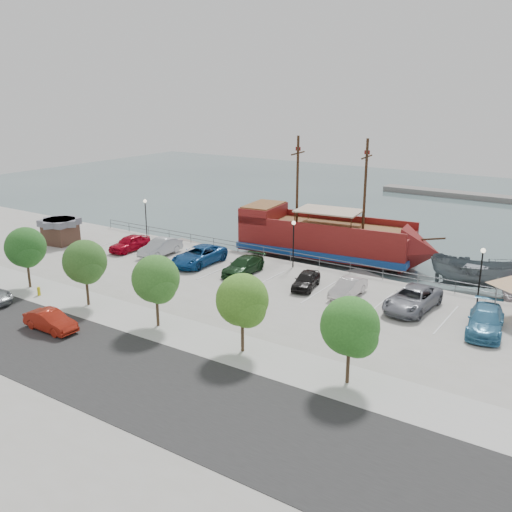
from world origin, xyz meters
The scene contains 29 objects.
ground centered at (0.00, 0.00, -1.00)m, with size 160.00×160.00×0.00m, color #3B5154.
land_slab centered at (0.00, -21.00, -0.60)m, with size 100.00×58.00×1.20m, color #9F9C92.
street centered at (0.00, -16.00, 0.01)m, with size 100.00×8.00×0.04m, color #262626.
sidewalk centered at (0.00, -10.00, 0.01)m, with size 100.00×4.00×0.05m, color silver.
seawall_railing centered at (0.00, 7.80, 0.53)m, with size 50.00×0.06×1.00m.
pirate_ship centered at (1.23, 13.50, 1.11)m, with size 20.22×7.64×12.61m.
patrol_boat centered at (14.61, 11.55, 0.44)m, with size 2.80×7.45×2.88m, color #525B60.
dock_west centered at (-13.80, 9.20, -0.82)m, with size 6.47×1.85×0.37m, color gray.
dock_mid centered at (6.89, 9.20, -0.81)m, with size 6.62×1.89×0.38m, color slate.
dock_east centered at (16.00, 9.20, -0.81)m, with size 6.67×1.90×0.38m, color gray.
shed centered at (-24.10, 0.22, 1.38)m, with size 3.52×3.52×2.58m.
street_sedan centered at (-6.47, -14.47, 0.67)m, with size 1.43×4.09×1.35m, color #9E1F10.
fire_hydrant centered at (-12.75, -10.80, 0.41)m, with size 0.26×0.26×0.76m.
lamp_post_left centered at (-18.00, 6.50, 2.94)m, with size 0.36×0.36×4.28m.
lamp_post_mid centered at (0.00, 6.50, 2.94)m, with size 0.36×0.36×4.28m.
lamp_post_right centered at (16.00, 6.50, 2.94)m, with size 0.36×0.36×4.28m.
tree_b centered at (-14.85, -10.07, 3.30)m, with size 3.30×3.20×5.00m.
tree_c centered at (-7.85, -10.07, 3.30)m, with size 3.30×3.20×5.00m.
tree_d centered at (-0.85, -10.07, 3.30)m, with size 3.30×3.20×5.00m.
tree_e centered at (6.15, -10.07, 3.30)m, with size 3.30×3.20×5.00m.
tree_f centered at (13.15, -10.07, 3.30)m, with size 3.30×3.20×5.00m.
parked_car_a centered at (-16.19, 2.25, 0.77)m, with size 1.82×4.52×1.54m, color #AB0419.
parked_car_b centered at (-12.54, 2.72, 0.79)m, with size 1.68×4.83×1.59m, color #AEB2B7.
parked_car_c centered at (-7.61, 2.50, 0.83)m, with size 2.75×5.95×1.65m, color navy.
parked_car_d centered at (-2.65, 2.49, 0.72)m, with size 2.02×4.96×1.44m, color #143217.
parked_car_e centered at (3.66, 2.28, 0.68)m, with size 1.60×3.98×1.36m, color black.
parked_car_f centered at (7.26, 2.46, 0.69)m, with size 1.45×4.17×1.37m, color silver.
parked_car_g centered at (12.33, 2.51, 0.82)m, with size 2.71×5.88×1.63m, color slate.
parked_car_h centered at (17.68, 1.33, 0.79)m, with size 2.21×5.44×1.58m, color teal.
Camera 1 is at (24.35, -36.07, 15.61)m, focal length 40.00 mm.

